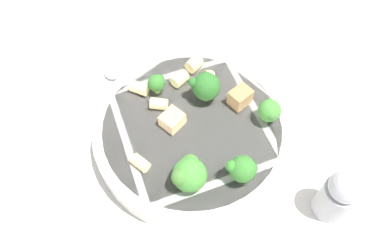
# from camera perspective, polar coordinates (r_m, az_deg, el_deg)

# --- Properties ---
(ground_plane) EXTENTS (2.00, 2.00, 0.00)m
(ground_plane) POSITION_cam_1_polar(r_m,az_deg,el_deg) (0.50, 0.00, -3.11)
(ground_plane) COLOR beige
(pasta_bowl) EXTENTS (0.25, 0.25, 0.04)m
(pasta_bowl) POSITION_cam_1_polar(r_m,az_deg,el_deg) (0.48, 0.00, -1.73)
(pasta_bowl) COLOR silver
(pasta_bowl) RESTS_ON ground_plane
(broccoli_floret_0) EXTENTS (0.04, 0.04, 0.04)m
(broccoli_floret_0) POSITION_cam_1_polar(r_m,az_deg,el_deg) (0.41, -0.45, -8.17)
(broccoli_floret_0) COLOR #9EC175
(broccoli_floret_0) RESTS_ON pasta_bowl
(broccoli_floret_1) EXTENTS (0.03, 0.04, 0.04)m
(broccoli_floret_1) POSITION_cam_1_polar(r_m,az_deg,el_deg) (0.42, 7.67, -7.39)
(broccoli_floret_1) COLOR #93B766
(broccoli_floret_1) RESTS_ON pasta_bowl
(broccoli_floret_2) EXTENTS (0.04, 0.04, 0.04)m
(broccoli_floret_2) POSITION_cam_1_polar(r_m,az_deg,el_deg) (0.47, 2.13, 5.20)
(broccoli_floret_2) COLOR #84AD60
(broccoli_floret_2) RESTS_ON pasta_bowl
(broccoli_floret_3) EXTENTS (0.03, 0.03, 0.04)m
(broccoli_floret_3) POSITION_cam_1_polar(r_m,az_deg,el_deg) (0.46, 11.75, 1.43)
(broccoli_floret_3) COLOR #84AD60
(broccoli_floret_3) RESTS_ON pasta_bowl
(broccoli_floret_4) EXTENTS (0.02, 0.02, 0.03)m
(broccoli_floret_4) POSITION_cam_1_polar(r_m,az_deg,el_deg) (0.49, -5.37, 5.63)
(broccoli_floret_4) COLOR #84AD60
(broccoli_floret_4) RESTS_ON pasta_bowl
(rigatoni_0) EXTENTS (0.03, 0.03, 0.02)m
(rigatoni_0) POSITION_cam_1_polar(r_m,az_deg,el_deg) (0.50, -1.87, 6.31)
(rigatoni_0) COLOR beige
(rigatoni_0) RESTS_ON pasta_bowl
(rigatoni_1) EXTENTS (0.03, 0.03, 0.02)m
(rigatoni_1) POSITION_cam_1_polar(r_m,az_deg,el_deg) (0.52, 0.44, 8.51)
(rigatoni_1) COLOR beige
(rigatoni_1) RESTS_ON pasta_bowl
(rigatoni_2) EXTENTS (0.02, 0.03, 0.01)m
(rigatoni_2) POSITION_cam_1_polar(r_m,az_deg,el_deg) (0.44, -7.89, -6.48)
(rigatoni_2) COLOR beige
(rigatoni_2) RESTS_ON pasta_bowl
(rigatoni_3) EXTENTS (0.02, 0.02, 0.01)m
(rigatoni_3) POSITION_cam_1_polar(r_m,az_deg,el_deg) (0.48, -5.05, 2.48)
(rigatoni_3) COLOR beige
(rigatoni_3) RESTS_ON pasta_bowl
(rigatoni_4) EXTENTS (0.02, 0.03, 0.02)m
(rigatoni_4) POSITION_cam_1_polar(r_m,az_deg,el_deg) (0.50, -8.03, 4.83)
(rigatoni_4) COLOR beige
(rigatoni_4) RESTS_ON pasta_bowl
(rigatoni_5) EXTENTS (0.02, 0.02, 0.01)m
(rigatoni_5) POSITION_cam_1_polar(r_m,az_deg,el_deg) (0.50, 2.44, 6.22)
(rigatoni_5) COLOR beige
(rigatoni_5) RESTS_ON pasta_bowl
(chicken_chunk_0) EXTENTS (0.04, 0.04, 0.02)m
(chicken_chunk_0) POSITION_cam_1_polar(r_m,az_deg,el_deg) (0.46, -3.05, -0.24)
(chicken_chunk_0) COLOR tan
(chicken_chunk_0) RESTS_ON pasta_bowl
(chicken_chunk_1) EXTENTS (0.03, 0.03, 0.02)m
(chicken_chunk_1) POSITION_cam_1_polar(r_m,az_deg,el_deg) (0.48, 7.35, 3.47)
(chicken_chunk_1) COLOR #A87A4C
(chicken_chunk_1) RESTS_ON pasta_bowl
(pepper_shaker) EXTENTS (0.04, 0.04, 0.09)m
(pepper_shaker) POSITION_cam_1_polar(r_m,az_deg,el_deg) (0.46, 21.47, -10.58)
(pepper_shaker) COLOR #B2B2B7
(pepper_shaker) RESTS_ON ground_plane
(spoon) EXTENTS (0.14, 0.11, 0.01)m
(spoon) POSITION_cam_1_polar(r_m,az_deg,el_deg) (0.59, -9.77, 9.09)
(spoon) COLOR silver
(spoon) RESTS_ON ground_plane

